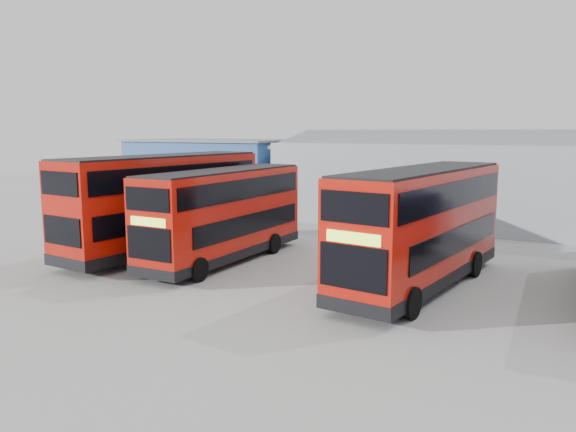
{
  "coord_description": "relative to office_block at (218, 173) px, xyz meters",
  "views": [
    {
      "loc": [
        11.24,
        -17.59,
        5.82
      ],
      "look_at": [
        -0.24,
        3.79,
        2.1
      ],
      "focal_mm": 35.0,
      "sensor_mm": 36.0,
      "label": 1
    }
  ],
  "objects": [
    {
      "name": "double_decker_left",
      "position": [
        7.58,
        -15.14,
        -0.26
      ],
      "size": [
        3.67,
        11.23,
        4.67
      ],
      "rotation": [
        0.0,
        0.0,
        3.05
      ],
      "color": "#B5140A",
      "rests_on": "ground"
    },
    {
      "name": "double_decker_right",
      "position": [
        19.95,
        -15.24,
        -0.37
      ],
      "size": [
        3.84,
        10.74,
        4.45
      ],
      "rotation": [
        0.0,
        0.0,
        -0.13
      ],
      "color": "#B5140A",
      "rests_on": "ground"
    },
    {
      "name": "double_decker_centre",
      "position": [
        11.11,
        -15.25,
        -0.53
      ],
      "size": [
        2.55,
        9.76,
        4.11
      ],
      "rotation": [
        0.0,
        0.0,
        -0.01
      ],
      "color": "#B5140A",
      "rests_on": "ground"
    },
    {
      "name": "office_block",
      "position": [
        0.0,
        0.0,
        0.0
      ],
      "size": [
        12.3,
        8.32,
        5.12
      ],
      "color": "navy",
      "rests_on": "ground"
    },
    {
      "name": "panel_van",
      "position": [
        -1.86,
        -5.66,
        -1.34
      ],
      "size": [
        3.03,
        5.38,
        2.22
      ],
      "rotation": [
        0.0,
        0.0,
        0.21
      ],
      "color": "silver",
      "rests_on": "ground"
    },
    {
      "name": "maintenance_shed",
      "position": [
        22.0,
        2.01,
        0.02
      ],
      "size": [
        30.5,
        12.0,
        5.89
      ],
      "color": "#999EA7",
      "rests_on": "ground"
    },
    {
      "name": "ground_plane",
      "position": [
        14.0,
        -17.99,
        -2.58
      ],
      "size": [
        120.0,
        120.0,
        0.0
      ],
      "primitive_type": "plane",
      "color": "gray",
      "rests_on": "ground"
    }
  ]
}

